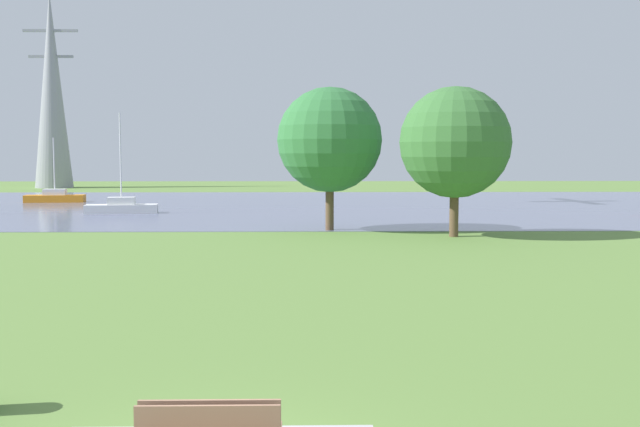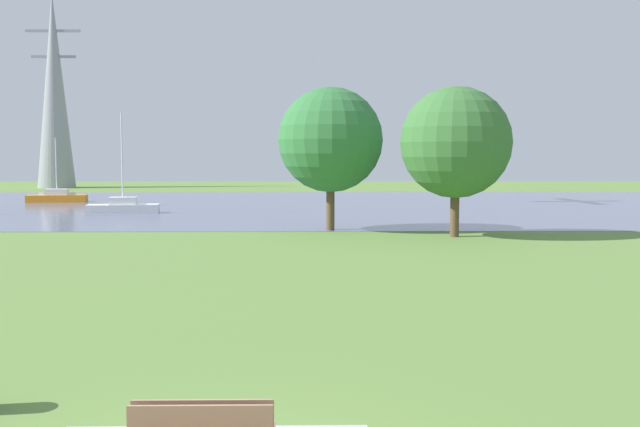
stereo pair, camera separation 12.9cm
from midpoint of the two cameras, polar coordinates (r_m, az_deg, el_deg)
ground_plane at (r=31.49m, az=-3.24°, el=-2.90°), size 160.00×160.00×0.00m
water_surface at (r=59.35m, az=-2.16°, el=0.62°), size 140.00×40.00×0.02m
sailboat_orange at (r=66.81m, az=-19.19°, el=1.18°), size 4.94×2.03×5.37m
sailboat_white at (r=53.07m, az=-14.58°, el=0.50°), size 4.95×2.11×6.80m
tree_west_near at (r=40.02m, az=0.89°, el=5.57°), size 5.55×5.55×7.58m
tree_west_far at (r=37.49m, az=10.30°, el=5.29°), size 5.44×5.44×7.34m
electricity_pylon at (r=95.71m, az=-19.38°, el=8.78°), size 6.40×4.40×23.08m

